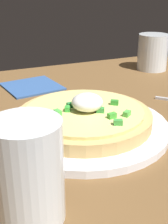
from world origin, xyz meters
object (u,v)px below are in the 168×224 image
object	(u,v)px
pizza	(84,116)
napkin	(32,86)
plate	(84,126)
cup_near	(153,54)
cup_far	(28,173)

from	to	relation	value
pizza	napkin	distance (cm)	25.09
plate	napkin	bearing A→B (deg)	95.10
cup_near	napkin	distance (cm)	34.47
pizza	cup_far	xyz separation A→B (cm)	(-13.19, -16.32, 2.77)
cup_near	cup_far	distance (cm)	62.42
cup_far	napkin	bearing A→B (deg)	75.11
cup_far	napkin	xyz separation A→B (cm)	(10.95, 41.19, -5.11)
pizza	napkin	bearing A→B (deg)	95.14
pizza	cup_near	bearing A→B (deg)	39.98
plate	napkin	size ratio (longest dim) A/B	2.36
cup_near	pizza	bearing A→B (deg)	-140.02
plate	cup_far	size ratio (longest dim) A/B	2.52
pizza	cup_far	bearing A→B (deg)	-128.95
pizza	cup_near	world-z (taller)	cup_near
cup_near	cup_far	world-z (taller)	cup_far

